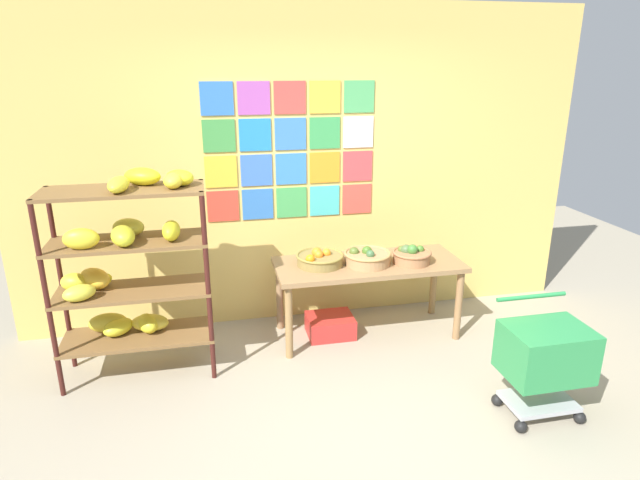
% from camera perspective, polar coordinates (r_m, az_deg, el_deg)
% --- Properties ---
extents(ground, '(9.77, 9.77, 0.00)m').
position_cam_1_polar(ground, '(3.56, 4.85, -20.98)').
color(ground, gray).
extents(back_wall_with_art, '(4.99, 0.07, 2.73)m').
position_cam_1_polar(back_wall_with_art, '(4.69, -1.59, 7.56)').
color(back_wall_with_art, '#D9B75C').
rests_on(back_wall_with_art, ground).
extents(banana_shelf_unit, '(1.09, 0.49, 1.55)m').
position_cam_1_polar(banana_shelf_unit, '(4.08, -19.77, -2.41)').
color(banana_shelf_unit, '#3E1813').
rests_on(banana_shelf_unit, ground).
extents(display_table, '(1.56, 0.63, 0.66)m').
position_cam_1_polar(display_table, '(4.54, 5.12, -3.33)').
color(display_table, olive).
rests_on(display_table, ground).
extents(fruit_basket_back_left, '(0.33, 0.33, 0.16)m').
position_cam_1_polar(fruit_basket_back_left, '(4.53, 9.65, -1.58)').
color(fruit_basket_back_left, '#9E6C45').
rests_on(fruit_basket_back_left, display_table).
extents(fruit_basket_left, '(0.39, 0.39, 0.15)m').
position_cam_1_polar(fruit_basket_left, '(4.41, -0.03, -1.99)').
color(fruit_basket_left, olive).
rests_on(fruit_basket_left, display_table).
extents(fruit_basket_back_right, '(0.39, 0.39, 0.15)m').
position_cam_1_polar(fruit_basket_back_right, '(4.44, 5.02, -1.83)').
color(fruit_basket_back_right, '#AA7E52').
rests_on(fruit_basket_back_right, display_table).
extents(produce_crate_under_table, '(0.39, 0.32, 0.17)m').
position_cam_1_polar(produce_crate_under_table, '(4.70, 1.09, -9.05)').
color(produce_crate_under_table, red).
rests_on(produce_crate_under_table, ground).
extents(shopping_cart, '(0.53, 0.43, 0.78)m').
position_cam_1_polar(shopping_cart, '(3.85, 22.76, -11.24)').
color(shopping_cart, black).
rests_on(shopping_cart, ground).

